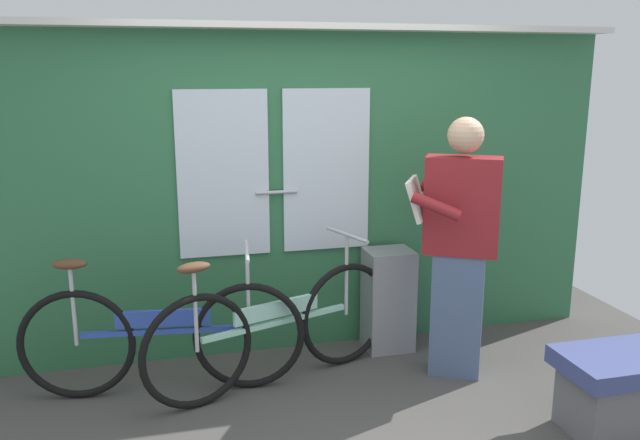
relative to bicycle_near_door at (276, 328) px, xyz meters
name	(u,v)px	position (x,y,z in m)	size (l,w,h in m)	color
train_door_wall	(303,185)	(0.30, 0.56, 0.79)	(4.34, 0.28, 2.22)	#2D6B42
bicycle_near_door	(276,328)	(0.00, 0.00, 0.00)	(1.67, 0.70, 0.91)	black
bicycle_leaning_behind	(163,337)	(-0.68, 0.05, -0.01)	(1.70, 0.44, 0.90)	black
passenger_reading_newspaper	(459,243)	(1.15, -0.13, 0.50)	(0.62, 0.57, 1.66)	slate
trash_bin_by_wall	(388,300)	(0.87, 0.35, -0.01)	(0.32, 0.28, 0.72)	gray
bench_seat_corner	(622,389)	(1.73, -1.00, -0.13)	(0.70, 0.44, 0.45)	#3D477F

